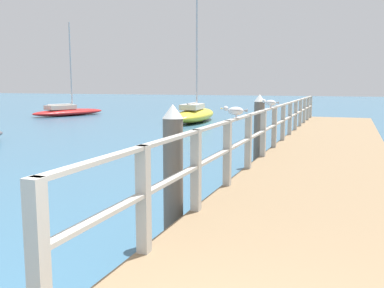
{
  "coord_description": "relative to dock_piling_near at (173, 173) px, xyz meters",
  "views": [
    {
      "loc": [
        0.52,
        -1.41,
        2.23
      ],
      "look_at": [
        -2.46,
        6.62,
        1.02
      ],
      "focal_mm": 40.12,
      "sensor_mm": 36.0,
      "label": 1
    }
  ],
  "objects": [
    {
      "name": "dock_piling_far",
      "position": [
        0.0,
        5.97,
        0.0
      ],
      "size": [
        0.29,
        0.29,
        1.96
      ],
      "color": "#6B6056",
      "rests_on": "ground_plane"
    },
    {
      "name": "dock_piling_near",
      "position": [
        0.0,
        0.0,
        0.0
      ],
      "size": [
        0.29,
        0.29,
        1.96
      ],
      "color": "#6B6056",
      "rests_on": "ground_plane"
    },
    {
      "name": "seagull_background",
      "position": [
        0.37,
        5.49,
        0.77
      ],
      "size": [
        0.48,
        0.2,
        0.21
      ],
      "rotation": [
        0.0,
        0.0,
        1.46
      ],
      "color": "white",
      "rests_on": "pier_railing"
    },
    {
      "name": "seagull_foreground",
      "position": [
        0.37,
        1.97,
        0.77
      ],
      "size": [
        0.47,
        0.23,
        0.21
      ],
      "rotation": [
        0.0,
        0.0,
        1.86
      ],
      "color": "white",
      "rests_on": "pier_railing"
    },
    {
      "name": "pier_railing",
      "position": [
        0.38,
        6.93,
        0.21
      ],
      "size": [
        0.12,
        20.45,
        1.11
      ],
      "color": "#B2ADA3",
      "rests_on": "pier_deck"
    },
    {
      "name": "pier_deck",
      "position": [
        1.78,
        6.93,
        -0.73
      ],
      "size": [
        2.97,
        21.93,
        0.52
      ],
      "primitive_type": "cube",
      "color": "#846B4C",
      "rests_on": "ground_plane"
    },
    {
      "name": "boat_0",
      "position": [
        -16.41,
        19.87,
        -0.67
      ],
      "size": [
        3.48,
        5.88,
        6.44
      ],
      "rotation": [
        0.0,
        0.0,
        -0.34
      ],
      "color": "red",
      "rests_on": "ground_plane"
    },
    {
      "name": "boat_2",
      "position": [
        -6.32,
        18.36,
        -0.53
      ],
      "size": [
        2.34,
        6.32,
        7.18
      ],
      "rotation": [
        0.0,
        0.0,
        0.1
      ],
      "color": "gold",
      "rests_on": "ground_plane"
    }
  ]
}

